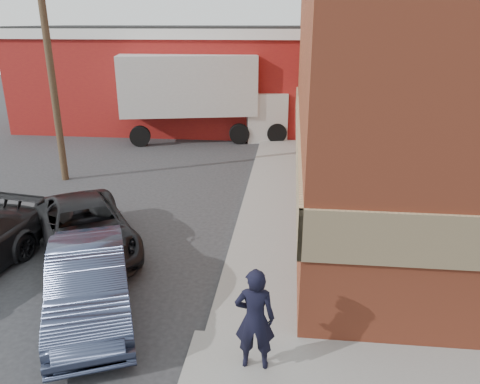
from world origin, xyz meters
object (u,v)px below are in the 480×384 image
(utility_pole, at_px, (49,54))
(box_truck, at_px, (205,91))
(suv_a, at_px, (85,228))
(sedan, at_px, (89,283))
(man, at_px, (255,319))
(warehouse, at_px, (170,76))

(utility_pole, height_order, box_truck, utility_pole)
(suv_a, xyz_separation_m, box_truck, (0.94, 12.91, 1.81))
(suv_a, height_order, box_truck, box_truck)
(sedan, xyz_separation_m, suv_a, (-1.30, 2.77, -0.05))
(man, xyz_separation_m, suv_a, (-4.86, 4.11, -0.40))
(box_truck, bearing_deg, sedan, -101.06)
(warehouse, relative_size, utility_pole, 1.81)
(suv_a, bearing_deg, box_truck, 53.07)
(utility_pole, distance_m, sedan, 10.50)
(man, bearing_deg, warehouse, -73.43)
(utility_pole, xyz_separation_m, sedan, (4.68, -8.50, -4.02))
(warehouse, distance_m, suv_a, 16.97)
(sedan, bearing_deg, suv_a, 92.04)
(man, height_order, sedan, man)
(sedan, height_order, suv_a, sedan)
(warehouse, height_order, sedan, warehouse)
(warehouse, height_order, suv_a, warehouse)
(utility_pole, height_order, sedan, utility_pole)
(man, xyz_separation_m, box_truck, (-3.92, 17.02, 1.41))
(man, relative_size, box_truck, 0.21)
(warehouse, xyz_separation_m, man, (6.74, -20.84, -1.74))
(sedan, xyz_separation_m, box_truck, (-0.36, 15.68, 1.76))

